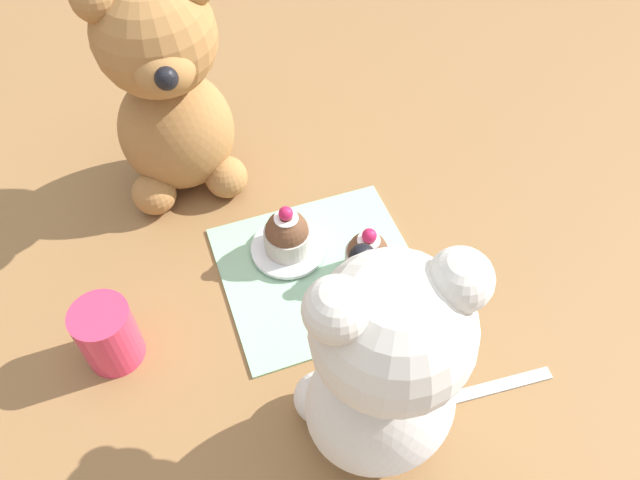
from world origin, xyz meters
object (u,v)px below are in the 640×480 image
object	(u,v)px
teddy_bear_cream	(383,370)
cupcake_near_cream_bear	(367,256)
cupcake_near_tan_bear	(287,234)
teaspoon	(489,388)
juice_glass	(108,335)
saucer_plate	(288,248)
teddy_bear_tan	(168,91)

from	to	relation	value
teddy_bear_cream	cupcake_near_cream_bear	distance (m)	0.20
cupcake_near_cream_bear	cupcake_near_tan_bear	distance (m)	0.09
cupcake_near_cream_bear	teaspoon	xyz separation A→B (m)	(-0.06, 0.16, -0.03)
cupcake_near_cream_bear	juice_glass	size ratio (longest dim) A/B	0.95
cupcake_near_cream_bear	saucer_plate	size ratio (longest dim) A/B	0.83
teddy_bear_tan	teaspoon	distance (m)	0.44
cupcake_near_tan_bear	cupcake_near_cream_bear	bearing A→B (deg)	141.63
cupcake_near_cream_bear	juice_glass	distance (m)	0.27
teddy_bear_tan	saucer_plate	bearing A→B (deg)	-60.26
teddy_bear_cream	cupcake_near_tan_bear	size ratio (longest dim) A/B	3.98
juice_glass	teddy_bear_cream	bearing A→B (deg)	142.37
saucer_plate	teddy_bear_tan	bearing A→B (deg)	-61.89
juice_glass	teaspoon	world-z (taller)	juice_glass
cupcake_near_cream_bear	teaspoon	size ratio (longest dim) A/B	0.53
teddy_bear_cream	saucer_plate	world-z (taller)	teddy_bear_cream
teddy_bear_cream	teaspoon	world-z (taller)	teddy_bear_cream
saucer_plate	teddy_bear_cream	bearing A→B (deg)	92.43
teddy_bear_tan	cupcake_near_tan_bear	distance (m)	0.20
teddy_bear_cream	teaspoon	bearing A→B (deg)	-175.18
teddy_bear_tan	cupcake_near_tan_bear	world-z (taller)	teddy_bear_tan
cupcake_near_cream_bear	juice_glass	xyz separation A→B (m)	(0.27, 0.01, 0.00)
teddy_bear_tan	teaspoon	bearing A→B (deg)	-58.81
teddy_bear_tan	saucer_plate	distance (m)	0.21
teddy_bear_tan	cupcake_near_tan_bear	bearing A→B (deg)	-60.26
saucer_plate	juice_glass	size ratio (longest dim) A/B	1.14
juice_glass	teaspoon	bearing A→B (deg)	154.23
teddy_bear_cream	teaspoon	size ratio (longest dim) A/B	1.98
saucer_plate	juice_glass	distance (m)	0.21
cupcake_near_tan_bear	teaspoon	size ratio (longest dim) A/B	0.50
cupcake_near_tan_bear	teaspoon	bearing A→B (deg)	120.53
teddy_bear_cream	teddy_bear_tan	bearing A→B (deg)	-72.41
teaspoon	cupcake_near_tan_bear	bearing A→B (deg)	125.07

